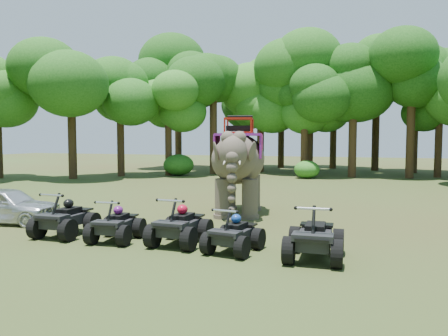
{
  "coord_description": "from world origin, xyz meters",
  "views": [
    {
      "loc": [
        4.42,
        -12.4,
        2.9
      ],
      "look_at": [
        0.0,
        1.2,
        1.9
      ],
      "focal_mm": 35.0,
      "sensor_mm": 36.0,
      "label": 1
    }
  ],
  "objects_px": {
    "parked_car": "(6,205)",
    "atv_2": "(180,220)",
    "elephant": "(239,165)",
    "atv_0": "(65,214)",
    "atv_1": "(116,220)",
    "atv_3": "(234,229)",
    "atv_4": "(315,231)"
  },
  "relations": [
    {
      "from": "atv_0",
      "to": "atv_4",
      "type": "distance_m",
      "value": 7.29
    },
    {
      "from": "atv_0",
      "to": "atv_3",
      "type": "bearing_deg",
      "value": -2.32
    },
    {
      "from": "elephant",
      "to": "atv_0",
      "type": "distance_m",
      "value": 6.53
    },
    {
      "from": "parked_car",
      "to": "atv_4",
      "type": "height_order",
      "value": "atv_4"
    },
    {
      "from": "atv_2",
      "to": "atv_3",
      "type": "xyz_separation_m",
      "value": [
        1.62,
        -0.3,
        -0.08
      ]
    },
    {
      "from": "atv_3",
      "to": "atv_4",
      "type": "xyz_separation_m",
      "value": [
        2.03,
        -0.05,
        0.09
      ]
    },
    {
      "from": "parked_car",
      "to": "atv_2",
      "type": "xyz_separation_m",
      "value": [
        6.81,
        -0.88,
        0.04
      ]
    },
    {
      "from": "elephant",
      "to": "atv_1",
      "type": "xyz_separation_m",
      "value": [
        -2.07,
        -5.23,
        -1.27
      ]
    },
    {
      "from": "atv_1",
      "to": "atv_2",
      "type": "relative_size",
      "value": 0.91
    },
    {
      "from": "elephant",
      "to": "atv_3",
      "type": "relative_size",
      "value": 2.83
    },
    {
      "from": "atv_1",
      "to": "elephant",
      "type": "bearing_deg",
      "value": 62.86
    },
    {
      "from": "parked_car",
      "to": "atv_1",
      "type": "relative_size",
      "value": 2.26
    },
    {
      "from": "atv_1",
      "to": "atv_3",
      "type": "distance_m",
      "value": 3.49
    },
    {
      "from": "atv_0",
      "to": "atv_4",
      "type": "xyz_separation_m",
      "value": [
        7.29,
        -0.26,
        0.02
      ]
    },
    {
      "from": "atv_1",
      "to": "atv_3",
      "type": "height_order",
      "value": "atv_1"
    },
    {
      "from": "atv_0",
      "to": "atv_2",
      "type": "distance_m",
      "value": 3.64
    },
    {
      "from": "parked_car",
      "to": "atv_2",
      "type": "relative_size",
      "value": 2.05
    },
    {
      "from": "atv_0",
      "to": "atv_1",
      "type": "relative_size",
      "value": 1.11
    },
    {
      "from": "atv_2",
      "to": "atv_3",
      "type": "relative_size",
      "value": 1.13
    },
    {
      "from": "parked_car",
      "to": "atv_1",
      "type": "bearing_deg",
      "value": -110.77
    },
    {
      "from": "atv_4",
      "to": "atv_3",
      "type": "bearing_deg",
      "value": 176.69
    },
    {
      "from": "elephant",
      "to": "parked_car",
      "type": "height_order",
      "value": "elephant"
    },
    {
      "from": "elephant",
      "to": "atv_3",
      "type": "bearing_deg",
      "value": -85.89
    },
    {
      "from": "atv_3",
      "to": "parked_car",
      "type": "bearing_deg",
      "value": -179.23
    },
    {
      "from": "elephant",
      "to": "atv_4",
      "type": "distance_m",
      "value": 6.51
    },
    {
      "from": "atv_1",
      "to": "atv_3",
      "type": "bearing_deg",
      "value": -7.41
    },
    {
      "from": "atv_1",
      "to": "atv_2",
      "type": "distance_m",
      "value": 1.88
    },
    {
      "from": "elephant",
      "to": "atv_0",
      "type": "xyz_separation_m",
      "value": [
        -3.84,
        -5.14,
        -1.21
      ]
    },
    {
      "from": "parked_car",
      "to": "atv_0",
      "type": "relative_size",
      "value": 2.04
    },
    {
      "from": "atv_3",
      "to": "atv_4",
      "type": "bearing_deg",
      "value": 7.23
    },
    {
      "from": "atv_0",
      "to": "atv_4",
      "type": "bearing_deg",
      "value": -2.12
    },
    {
      "from": "atv_2",
      "to": "atv_3",
      "type": "height_order",
      "value": "atv_2"
    }
  ]
}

